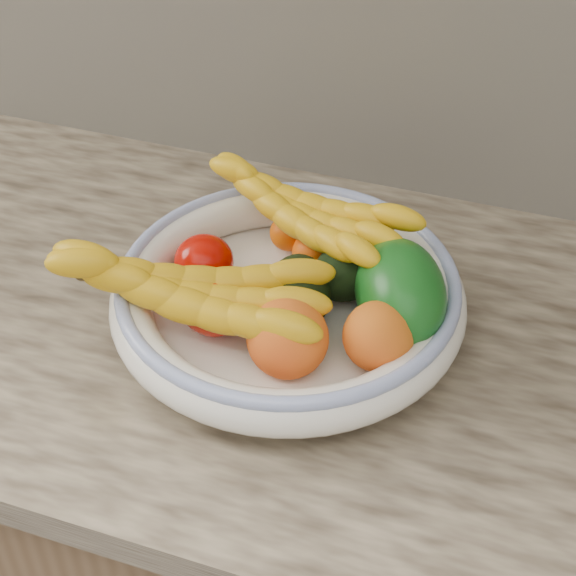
% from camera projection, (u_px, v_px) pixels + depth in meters
% --- Properties ---
extents(kitchen_counter, '(2.44, 0.66, 1.40)m').
position_uv_depth(kitchen_counter, '(294.00, 534.00, 1.30)').
color(kitchen_counter, brown).
rests_on(kitchen_counter, ground).
extents(fruit_bowl, '(0.39, 0.39, 0.08)m').
position_uv_depth(fruit_bowl, '(288.00, 296.00, 0.97)').
color(fruit_bowl, white).
rests_on(fruit_bowl, kitchen_counter).
extents(clementine_back_left, '(0.06, 0.06, 0.04)m').
position_uv_depth(clementine_back_left, '(289.00, 233.00, 1.05)').
color(clementine_back_left, '#F06005').
rests_on(clementine_back_left, fruit_bowl).
extents(clementine_back_right, '(0.06, 0.06, 0.05)m').
position_uv_depth(clementine_back_right, '(328.00, 243.00, 1.03)').
color(clementine_back_right, '#DE4A04').
rests_on(clementine_back_right, fruit_bowl).
extents(clementine_back_mid, '(0.07, 0.07, 0.05)m').
position_uv_depth(clementine_back_mid, '(315.00, 253.00, 1.02)').
color(clementine_back_mid, '#FF5E05').
rests_on(clementine_back_mid, fruit_bowl).
extents(clementine_extra, '(0.05, 0.05, 0.04)m').
position_uv_depth(clementine_extra, '(327.00, 242.00, 1.03)').
color(clementine_extra, '#F26005').
rests_on(clementine_extra, fruit_bowl).
extents(tomato_left, '(0.08, 0.08, 0.06)m').
position_uv_depth(tomato_left, '(204.00, 261.00, 0.99)').
color(tomato_left, '#BE0A00').
rests_on(tomato_left, fruit_bowl).
extents(tomato_near_left, '(0.08, 0.08, 0.07)m').
position_uv_depth(tomato_near_left, '(215.00, 303.00, 0.94)').
color(tomato_near_left, '#C21100').
rests_on(tomato_near_left, fruit_bowl).
extents(avocado_center, '(0.10, 0.12, 0.07)m').
position_uv_depth(avocado_center, '(298.00, 292.00, 0.95)').
color(avocado_center, black).
rests_on(avocado_center, fruit_bowl).
extents(avocado_right, '(0.11, 0.12, 0.07)m').
position_uv_depth(avocado_right, '(351.00, 269.00, 0.98)').
color(avocado_right, black).
rests_on(avocado_right, fruit_bowl).
extents(green_mango, '(0.17, 0.18, 0.13)m').
position_uv_depth(green_mango, '(400.00, 293.00, 0.93)').
color(green_mango, '#0E4F13').
rests_on(green_mango, fruit_bowl).
extents(peach_front, '(0.09, 0.09, 0.08)m').
position_uv_depth(peach_front, '(288.00, 338.00, 0.89)').
color(peach_front, orange).
rests_on(peach_front, fruit_bowl).
extents(peach_right, '(0.08, 0.08, 0.07)m').
position_uv_depth(peach_right, '(378.00, 336.00, 0.89)').
color(peach_right, orange).
rests_on(peach_right, fruit_bowl).
extents(banana_bunch_back, '(0.31, 0.20, 0.08)m').
position_uv_depth(banana_bunch_back, '(303.00, 217.00, 1.01)').
color(banana_bunch_back, yellow).
rests_on(banana_bunch_back, fruit_bowl).
extents(banana_bunch_front, '(0.33, 0.17, 0.09)m').
position_uv_depth(banana_bunch_front, '(189.00, 297.00, 0.91)').
color(banana_bunch_front, gold).
rests_on(banana_bunch_front, fruit_bowl).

